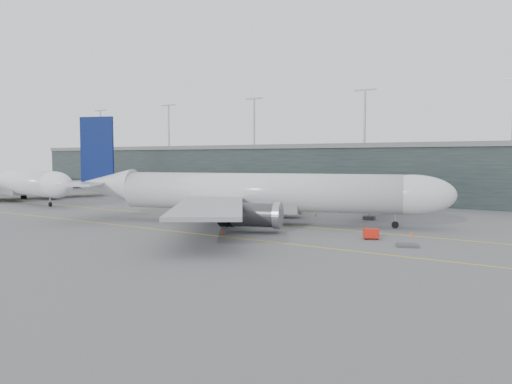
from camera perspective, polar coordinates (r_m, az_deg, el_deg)
The scene contains 18 objects.
ground at distance 95.52m, azimuth -1.24°, elevation -3.01°, with size 320.00×320.00×0.00m, color #545358.
taxiline_a at distance 92.28m, azimuth -2.66°, elevation -3.25°, with size 160.00×0.25×0.02m, color gold.
taxiline_b at distance 80.06m, azimuth -9.46°, elevation -4.43°, with size 160.00×0.25×0.02m, color gold.
taxiline_lead_main at distance 110.10m, azimuth 6.87°, elevation -2.09°, with size 0.25×60.00×0.02m, color gold.
taxiline_lead_adj at distance 162.40m, azimuth -19.24°, elevation -0.32°, with size 0.25×60.00×0.02m, color gold.
terminal at distance 146.28m, azimuth 11.84°, elevation 2.35°, with size 240.00×36.00×29.00m.
main_aircraft at distance 87.37m, azimuth -0.04°, elevation -0.10°, with size 66.85×61.63×19.29m.
jet_bridge at distance 108.33m, azimuth 15.16°, elevation 0.30°, with size 6.91×43.08×6.56m.
second_aircraft at distance 147.09m, azimuth -26.25°, elevation 1.05°, with size 64.92×60.41×18.23m.
gse_cart at distance 73.12m, azimuth 13.02°, elevation -4.63°, with size 2.58×2.19×1.50m.
baggage_dolly at distance 68.56m, azimuth 16.90°, elevation -5.84°, with size 2.77×2.21×0.28m, color #3D3D43.
uld_a at distance 106.72m, azimuth -0.13°, elevation -1.74°, with size 2.25×1.90×1.85m.
uld_b at distance 106.30m, azimuth 1.93°, elevation -1.79°, with size 2.39×2.18×1.77m.
uld_c at distance 104.66m, azimuth 2.64°, elevation -1.93°, with size 1.79×1.44×1.61m.
cone_nose at distance 76.88m, azimuth 17.33°, elevation -4.62°, with size 0.49×0.49×0.77m, color #EF5F0D.
cone_wing_stbd at distance 76.50m, azimuth -3.77°, elevation -4.50°, with size 0.46×0.46×0.73m, color red.
cone_wing_port at distance 99.33m, azimuth 6.85°, elevation -2.58°, with size 0.41×0.41×0.65m, color #CD600B.
cone_tail at distance 91.42m, azimuth -8.61°, elevation -3.12°, with size 0.49×0.49×0.78m, color orange.
Camera 1 is at (54.08, -77.85, 11.72)m, focal length 35.00 mm.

